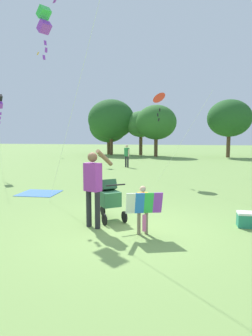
% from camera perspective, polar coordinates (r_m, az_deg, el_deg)
% --- Properties ---
extents(ground_plane, '(120.00, 120.00, 0.00)m').
position_cam_1_polar(ground_plane, '(6.73, -0.05, -11.94)').
color(ground_plane, '#75994C').
extents(treeline_distant, '(29.37, 6.96, 5.96)m').
position_cam_1_polar(treeline_distant, '(30.90, 17.03, 8.75)').
color(treeline_distant, brown).
rests_on(treeline_distant, ground).
extents(child_with_butterfly_kite, '(0.77, 0.47, 1.06)m').
position_cam_1_polar(child_with_butterfly_kite, '(6.22, 3.35, -7.36)').
color(child_with_butterfly_kite, '#7F705B').
rests_on(child_with_butterfly_kite, ground).
extents(person_adult_flyer, '(0.68, 0.51, 1.82)m').
position_cam_1_polar(person_adult_flyer, '(6.67, -6.49, -2.86)').
color(person_adult_flyer, '#232328').
rests_on(person_adult_flyer, ground).
extents(stroller, '(0.90, 1.05, 1.03)m').
position_cam_1_polar(stroller, '(7.33, -3.51, -5.49)').
color(stroller, black).
rests_on(stroller, ground).
extents(kite_adult_black, '(2.69, 2.31, 5.96)m').
position_cam_1_polar(kite_adult_black, '(10.05, -15.73, 26.02)').
color(kite_adult_black, green).
rests_on(kite_adult_black, ground).
extents(kite_orange_delta, '(2.50, 3.33, 4.05)m').
position_cam_1_polar(kite_orange_delta, '(13.57, 6.55, 13.36)').
color(kite_orange_delta, red).
rests_on(kite_orange_delta, ground).
extents(distant_kites_cluster, '(24.18, 8.62, 8.21)m').
position_cam_1_polar(distant_kites_cluster, '(29.70, 4.50, 29.46)').
color(distant_kites_cluster, purple).
extents(person_red_shirt, '(0.38, 0.37, 1.51)m').
position_cam_1_polar(person_red_shirt, '(19.33, 0.16, 2.77)').
color(person_red_shirt, '#232328').
rests_on(person_red_shirt, ground).
extents(picnic_blanket, '(1.43, 1.35, 0.02)m').
position_cam_1_polar(picnic_blanket, '(11.17, -16.64, -4.75)').
color(picnic_blanket, '#3366B2').
rests_on(picnic_blanket, ground).
extents(cooler_box, '(0.45, 0.33, 0.35)m').
position_cam_1_polar(cooler_box, '(7.40, 22.70, -9.31)').
color(cooler_box, '#288466').
rests_on(cooler_box, ground).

